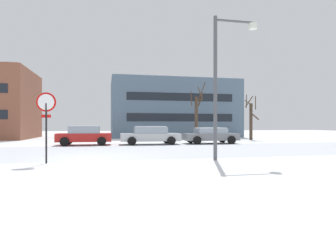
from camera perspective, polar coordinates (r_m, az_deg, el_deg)
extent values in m
plane|color=white|center=(13.39, -15.42, -6.27)|extent=(120.00, 120.00, 0.00)
cube|color=silver|center=(16.84, -14.75, -4.93)|extent=(80.00, 8.95, 0.00)
cylinder|color=black|center=(12.21, -23.05, -1.36)|extent=(0.07, 0.07, 2.36)
cylinder|color=red|center=(12.23, -23.06, 4.40)|extent=(0.76, 0.11, 0.76)
cylinder|color=white|center=(12.22, -23.07, 4.41)|extent=(0.62, 0.10, 0.62)
cube|color=red|center=(12.21, -23.05, 1.83)|extent=(0.36, 0.06, 0.12)
cylinder|color=white|center=(12.25, -23.04, 4.63)|extent=(0.42, 0.07, 0.42)
cylinder|color=#4C4F54|center=(12.53, 9.39, 7.42)|extent=(0.16, 0.16, 6.17)
cylinder|color=#4C4F54|center=(13.55, 13.06, 19.63)|extent=(1.75, 0.10, 0.10)
cylinder|color=silver|center=(13.87, 16.52, 18.50)|extent=(0.36, 0.36, 0.25)
cube|color=red|center=(22.34, -16.26, -2.18)|extent=(3.98, 1.89, 0.61)
cube|color=#8C99A8|center=(22.32, -16.26, -0.73)|extent=(2.21, 1.70, 0.52)
cube|color=white|center=(22.32, -16.26, 0.02)|extent=(2.01, 1.57, 0.06)
cylinder|color=black|center=(23.19, -12.88, -2.73)|extent=(0.65, 0.24, 0.64)
cylinder|color=black|center=(21.35, -13.06, -2.98)|extent=(0.65, 0.24, 0.64)
cylinder|color=black|center=(23.42, -19.17, -2.70)|extent=(0.65, 0.24, 0.64)
cylinder|color=black|center=(21.60, -19.88, -2.95)|extent=(0.65, 0.24, 0.64)
cube|color=silver|center=(22.29, -3.56, -2.22)|extent=(4.58, 1.98, 0.58)
cube|color=#8C99A8|center=(22.28, -3.56, -0.84)|extent=(2.54, 1.78, 0.50)
cube|color=white|center=(22.27, -3.56, -0.12)|extent=(2.31, 1.65, 0.06)
cylinder|color=black|center=(23.48, -0.28, -2.68)|extent=(0.65, 0.24, 0.64)
cylinder|color=black|center=(21.60, 0.65, -2.94)|extent=(0.65, 0.24, 0.64)
cylinder|color=black|center=(23.12, -7.50, -2.73)|extent=(0.65, 0.24, 0.64)
cylinder|color=black|center=(21.21, -7.19, -3.00)|extent=(0.65, 0.24, 0.64)
cube|color=slate|center=(23.50, 8.43, -2.14)|extent=(4.36, 2.00, 0.55)
cube|color=#8C99A8|center=(23.48, 8.43, -0.96)|extent=(2.42, 1.80, 0.41)
cube|color=white|center=(23.48, 8.43, -0.39)|extent=(2.20, 1.66, 0.06)
cylinder|color=black|center=(24.90, 10.74, -2.52)|extent=(0.65, 0.24, 0.64)
cylinder|color=black|center=(23.11, 12.51, -2.74)|extent=(0.65, 0.24, 0.64)
cylinder|color=black|center=(24.01, 4.50, -2.62)|extent=(0.65, 0.24, 0.64)
cylinder|color=black|center=(22.15, 5.82, -2.86)|extent=(0.65, 0.24, 0.64)
cylinder|color=#423326|center=(28.21, 5.63, 1.49)|extent=(0.33, 0.33, 4.27)
cylinder|color=#423326|center=(28.15, 6.43, 6.43)|extent=(0.78, 0.73, 1.25)
cylinder|color=#423326|center=(28.29, 4.67, 5.44)|extent=(0.33, 1.02, 1.50)
cylinder|color=#423326|center=(28.49, 6.42, 4.89)|extent=(0.29, 0.98, 0.97)
cylinder|color=#423326|center=(28.74, 6.71, 6.82)|extent=(0.44, 1.33, 1.75)
cylinder|color=#423326|center=(28.51, 6.56, 5.73)|extent=(0.16, 1.05, 0.83)
cylinder|color=#423326|center=(29.88, 16.16, 0.84)|extent=(0.31, 0.31, 3.67)
cylinder|color=#423326|center=(30.32, 15.81, 4.68)|extent=(0.87, 0.10, 1.16)
cylinder|color=#423326|center=(29.47, 16.75, 1.98)|extent=(1.13, 0.27, 0.86)
cylinder|color=#423326|center=(29.95, 17.00, 4.43)|extent=(0.56, 0.86, 1.32)
cylinder|color=#423326|center=(29.59, 15.79, 4.41)|extent=(0.57, 0.79, 0.65)
cylinder|color=#423326|center=(29.99, 15.33, 4.77)|extent=(0.54, 0.86, 1.43)
cube|color=slate|center=(37.53, 0.86, 3.33)|extent=(15.66, 9.28, 7.09)
cube|color=white|center=(37.89, 0.86, 8.76)|extent=(15.34, 9.09, 0.10)
cube|color=black|center=(32.96, 2.69, 1.70)|extent=(12.53, 0.04, 0.90)
cube|color=black|center=(33.11, 2.69, 5.79)|extent=(12.53, 0.04, 0.90)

